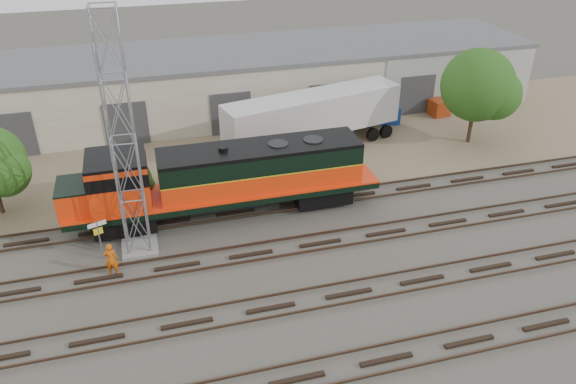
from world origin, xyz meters
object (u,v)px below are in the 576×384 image
object	(u,v)px
signal_tower	(123,144)
worker	(111,259)
semi_trailer	(317,114)
locomotive	(219,179)

from	to	relation	value
signal_tower	worker	distance (m)	5.98
signal_tower	semi_trailer	xyz separation A→B (m)	(13.55, 10.11, -3.77)
signal_tower	semi_trailer	size ratio (longest dim) A/B	0.94
worker	semi_trailer	world-z (taller)	semi_trailer
locomotive	worker	xyz separation A→B (m)	(-6.41, -4.19, -1.59)
locomotive	signal_tower	xyz separation A→B (m)	(-4.97, -2.26, 3.89)
locomotive	worker	world-z (taller)	locomotive
locomotive	semi_trailer	distance (m)	11.63
worker	semi_trailer	size ratio (longest dim) A/B	0.14
locomotive	semi_trailer	bearing A→B (deg)	42.47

